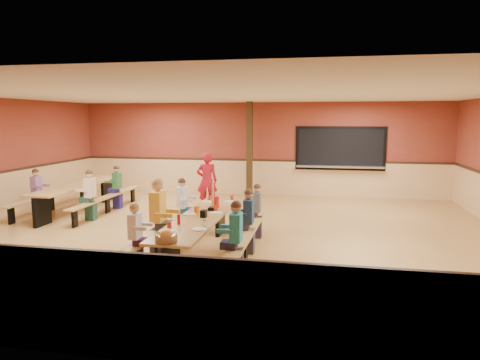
# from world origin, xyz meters

# --- Properties ---
(ground) EXTENTS (12.00, 12.00, 0.00)m
(ground) POSITION_xyz_m (0.00, 0.00, 0.00)
(ground) COLOR olive
(ground) RESTS_ON ground
(room_envelope) EXTENTS (12.04, 10.04, 3.02)m
(room_envelope) POSITION_xyz_m (0.00, 0.00, 0.69)
(room_envelope) COLOR brown
(room_envelope) RESTS_ON ground
(kitchen_pass_through) EXTENTS (2.78, 0.28, 1.38)m
(kitchen_pass_through) POSITION_xyz_m (2.60, 4.96, 1.49)
(kitchen_pass_through) COLOR black
(kitchen_pass_through) RESTS_ON ground
(structural_post) EXTENTS (0.18, 0.18, 3.00)m
(structural_post) POSITION_xyz_m (-0.20, 4.40, 1.50)
(structural_post) COLOR black
(structural_post) RESTS_ON ground
(cafeteria_table_main) EXTENTS (1.91, 3.70, 0.74)m
(cafeteria_table_main) POSITION_xyz_m (-0.10, -1.58, 0.53)
(cafeteria_table_main) COLOR #AA8143
(cafeteria_table_main) RESTS_ON ground
(cafeteria_table_second) EXTENTS (1.91, 3.70, 0.74)m
(cafeteria_table_second) POSITION_xyz_m (-4.35, 1.45, 0.53)
(cafeteria_table_second) COLOR #AA8143
(cafeteria_table_second) RESTS_ON ground
(seated_child_white_left) EXTENTS (0.33, 0.27, 1.13)m
(seated_child_white_left) POSITION_xyz_m (-0.93, -2.52, 0.56)
(seated_child_white_left) COLOR white
(seated_child_white_left) RESTS_ON ground
(seated_adult_yellow) EXTENTS (0.45, 0.37, 1.38)m
(seated_adult_yellow) POSITION_xyz_m (-0.93, -1.52, 0.69)
(seated_adult_yellow) COLOR yellow
(seated_adult_yellow) RESTS_ON ground
(seated_child_grey_left) EXTENTS (0.36, 0.29, 1.19)m
(seated_child_grey_left) POSITION_xyz_m (-0.93, -0.12, 0.60)
(seated_child_grey_left) COLOR white
(seated_child_grey_left) RESTS_ON ground
(seated_child_teal_right) EXTENTS (0.36, 0.30, 1.19)m
(seated_child_teal_right) POSITION_xyz_m (0.72, -2.42, 0.60)
(seated_child_teal_right) COLOR teal
(seated_child_teal_right) RESTS_ON ground
(seated_child_navy_right) EXTENTS (0.36, 0.29, 1.19)m
(seated_child_navy_right) POSITION_xyz_m (0.72, -1.24, 0.60)
(seated_child_navy_right) COLOR navy
(seated_child_navy_right) RESTS_ON ground
(seated_child_char_right) EXTENTS (0.33, 0.27, 1.12)m
(seated_child_char_right) POSITION_xyz_m (0.72, -0.18, 0.56)
(seated_child_char_right) COLOR #53575E
(seated_child_char_right) RESTS_ON ground
(seated_child_purple_sec) EXTENTS (0.36, 0.29, 1.19)m
(seated_child_purple_sec) POSITION_xyz_m (-5.17, 0.87, 0.59)
(seated_child_purple_sec) COLOR #84578B
(seated_child_purple_sec) RESTS_ON ground
(seated_child_green_sec) EXTENTS (0.35, 0.29, 1.18)m
(seated_child_green_sec) POSITION_xyz_m (-3.52, 2.04, 0.59)
(seated_child_green_sec) COLOR #2E653A
(seated_child_green_sec) RESTS_ON ground
(seated_child_tan_sec) EXTENTS (0.38, 0.31, 1.23)m
(seated_child_tan_sec) POSITION_xyz_m (-3.52, 0.62, 0.61)
(seated_child_tan_sec) COLOR beige
(seated_child_tan_sec) RESTS_ON ground
(standing_woman) EXTENTS (0.66, 0.52, 1.57)m
(standing_woman) POSITION_xyz_m (-1.06, 2.44, 0.78)
(standing_woman) COLOR #B01426
(standing_woman) RESTS_ON ground
(punch_pitcher) EXTENTS (0.16, 0.16, 0.22)m
(punch_pitcher) POSITION_xyz_m (-0.02, -0.78, 0.85)
(punch_pitcher) COLOR red
(punch_pitcher) RESTS_ON cafeteria_table_main
(chip_bowl) EXTENTS (0.32, 0.32, 0.15)m
(chip_bowl) POSITION_xyz_m (-0.13, -3.23, 0.81)
(chip_bowl) COLOR orange
(chip_bowl) RESTS_ON cafeteria_table_main
(napkin_dispenser) EXTENTS (0.10, 0.14, 0.13)m
(napkin_dispenser) POSITION_xyz_m (-0.02, -1.63, 0.80)
(napkin_dispenser) COLOR black
(napkin_dispenser) RESTS_ON cafeteria_table_main
(condiment_mustard) EXTENTS (0.06, 0.06, 0.17)m
(condiment_mustard) POSITION_xyz_m (-0.17, -1.46, 0.82)
(condiment_mustard) COLOR yellow
(condiment_mustard) RESTS_ON cafeteria_table_main
(condiment_ketchup) EXTENTS (0.06, 0.06, 0.17)m
(condiment_ketchup) POSITION_xyz_m (-0.29, -2.21, 0.82)
(condiment_ketchup) COLOR #B2140F
(condiment_ketchup) RESTS_ON cafeteria_table_main
(table_paddle) EXTENTS (0.16, 0.16, 0.56)m
(table_paddle) POSITION_xyz_m (-0.00, -1.04, 0.88)
(table_paddle) COLOR black
(table_paddle) RESTS_ON cafeteria_table_main
(place_settings) EXTENTS (0.65, 3.30, 0.11)m
(place_settings) POSITION_xyz_m (-0.10, -1.58, 0.80)
(place_settings) COLOR beige
(place_settings) RESTS_ON cafeteria_table_main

